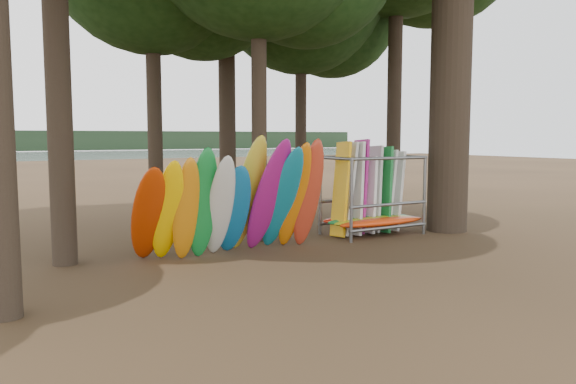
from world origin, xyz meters
TOP-DOWN VIEW (x-y plane):
  - ground at (0.00, 0.00)m, footprint 120.00×120.00m
  - lake at (0.00, 60.00)m, footprint 160.00×160.00m
  - far_shore at (0.00, 110.00)m, footprint 160.00×4.00m
  - kayak_row at (-2.26, 0.96)m, footprint 4.87×2.20m
  - storage_rack at (2.35, 1.69)m, footprint 2.96×1.50m

SIDE VIEW (x-z plane):
  - ground at x=0.00m, z-range 0.00..0.00m
  - lake at x=0.00m, z-range 0.00..0.00m
  - storage_rack at x=2.35m, z-range -0.32..2.46m
  - kayak_row at x=-2.26m, z-range -0.24..2.80m
  - far_shore at x=0.00m, z-range 0.00..4.00m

